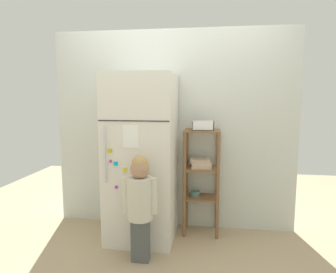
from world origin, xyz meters
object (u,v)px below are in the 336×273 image
(child_standing, at_px, (140,198))
(pantry_shelf_unit, at_px, (201,173))
(refrigerator, at_px, (142,158))
(fruit_bin, at_px, (202,126))

(child_standing, bearing_deg, pantry_shelf_unit, 52.16)
(child_standing, distance_m, pantry_shelf_unit, 0.85)
(refrigerator, xyz_separation_m, child_standing, (0.09, -0.48, -0.27))
(pantry_shelf_unit, bearing_deg, child_standing, -127.84)
(refrigerator, bearing_deg, fruit_bin, 16.60)
(refrigerator, bearing_deg, pantry_shelf_unit, 16.90)
(fruit_bin, bearing_deg, child_standing, -128.09)
(fruit_bin, bearing_deg, refrigerator, -163.40)
(refrigerator, distance_m, child_standing, 0.56)
(pantry_shelf_unit, height_order, fruit_bin, fruit_bin)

